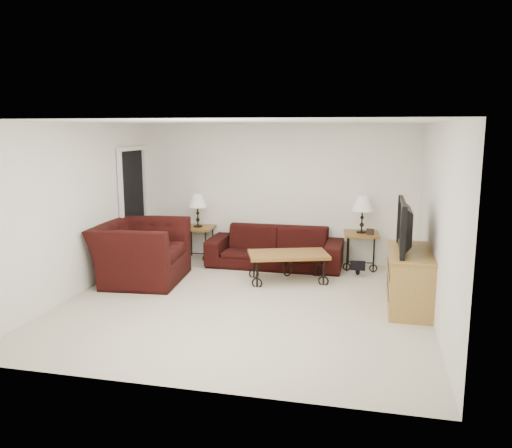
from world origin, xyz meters
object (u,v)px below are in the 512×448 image
(lamp_left, at_px, (198,210))
(backpack, at_px, (358,261))
(side_table_right, at_px, (361,251))
(television, at_px, (411,226))
(lamp_right, at_px, (362,214))
(coffee_table, at_px, (288,267))
(armchair, at_px, (141,252))
(tv_stand, at_px, (409,279))
(side_table_left, at_px, (198,243))
(sofa, at_px, (275,247))

(lamp_left, xyz_separation_m, backpack, (2.96, -0.43, -0.69))
(side_table_right, bearing_deg, television, -70.12)
(lamp_right, bearing_deg, coffee_table, -136.74)
(armchair, relative_size, television, 1.23)
(television, bearing_deg, tv_stand, 90.00)
(side_table_left, relative_size, coffee_table, 0.50)
(side_table_right, bearing_deg, lamp_left, -180.00)
(coffee_table, distance_m, tv_stand, 2.00)
(side_table_left, bearing_deg, sofa, -6.88)
(sofa, height_order, television, television)
(armchair, relative_size, tv_stand, 1.10)
(side_table_left, bearing_deg, armchair, -105.50)
(side_table_right, xyz_separation_m, lamp_left, (-2.98, -0.00, 0.61))
(side_table_right, relative_size, coffee_table, 0.51)
(lamp_left, distance_m, lamp_right, 2.98)
(side_table_left, distance_m, lamp_right, 3.05)
(lamp_right, height_order, television, television)
(lamp_right, xyz_separation_m, coffee_table, (-1.11, -1.05, -0.73))
(armchair, xyz_separation_m, backpack, (3.38, 1.10, -0.23))
(television, bearing_deg, side_table_right, -160.12)
(coffee_table, xyz_separation_m, armchair, (-2.30, -0.48, 0.24))
(coffee_table, xyz_separation_m, television, (1.79, -0.83, 0.90))
(sofa, distance_m, lamp_right, 1.62)
(sofa, distance_m, lamp_left, 1.61)
(lamp_left, bearing_deg, coffee_table, -29.20)
(coffee_table, bearing_deg, backpack, 29.69)
(side_table_left, xyz_separation_m, tv_stand, (3.68, -1.88, 0.09))
(lamp_left, distance_m, armchair, 1.65)
(lamp_right, bearing_deg, television, -70.12)
(side_table_left, relative_size, armchair, 0.42)
(sofa, height_order, tv_stand, tv_stand)
(lamp_left, bearing_deg, lamp_right, 0.00)
(lamp_left, height_order, tv_stand, lamp_left)
(sofa, bearing_deg, side_table_right, 6.89)
(side_table_left, xyz_separation_m, coffee_table, (1.87, -1.05, -0.07))
(coffee_table, distance_m, television, 2.17)
(sofa, distance_m, armchair, 2.35)
(lamp_right, relative_size, tv_stand, 0.48)
(lamp_right, relative_size, backpack, 1.34)
(lamp_left, relative_size, coffee_table, 0.50)
(tv_stand, distance_m, backpack, 1.63)
(side_table_left, distance_m, lamp_left, 0.62)
(lamp_left, height_order, lamp_right, lamp_right)
(backpack, bearing_deg, side_table_right, 78.55)
(side_table_left, relative_size, backpack, 1.29)
(tv_stand, distance_m, television, 0.74)
(sofa, height_order, side_table_left, sofa)
(lamp_left, relative_size, tv_stand, 0.47)
(side_table_right, distance_m, coffee_table, 1.53)
(armchair, bearing_deg, television, -100.10)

